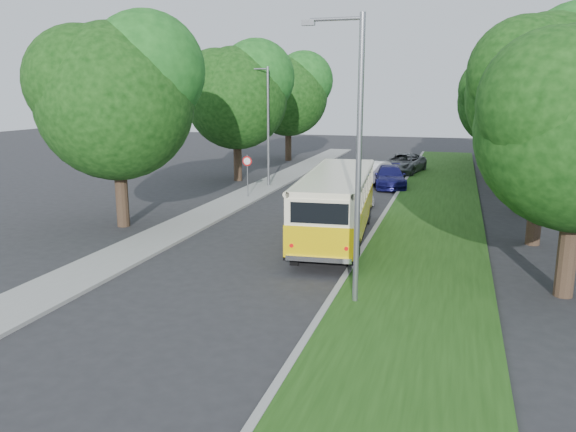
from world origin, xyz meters
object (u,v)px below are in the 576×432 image
(lamppost_near, at_px, (356,153))
(car_white, at_px, (370,173))
(car_silver, at_px, (356,191))
(car_grey, at_px, (402,164))
(car_blue, at_px, (390,177))
(lamppost_far, at_px, (267,122))
(vintage_bus, at_px, (336,206))

(lamppost_near, xyz_separation_m, car_white, (-2.77, 21.51, -3.62))
(car_silver, distance_m, car_grey, 12.13)
(lamppost_near, height_order, car_blue, lamppost_near)
(lamppost_far, xyz_separation_m, car_grey, (7.70, 8.64, -3.36))
(car_silver, relative_size, car_blue, 0.79)
(vintage_bus, relative_size, car_silver, 2.60)
(lamppost_far, xyz_separation_m, car_white, (6.13, 3.01, -3.37))
(car_white, xyz_separation_m, car_grey, (1.57, 5.63, 0.01))
(lamppost_near, height_order, vintage_bus, lamppost_near)
(lamppost_near, relative_size, car_blue, 1.71)
(lamppost_near, xyz_separation_m, lamppost_far, (-8.91, 18.50, -0.25))
(vintage_bus, xyz_separation_m, car_silver, (-0.64, 8.22, -0.80))
(car_silver, bearing_deg, vintage_bus, -106.73)
(lamppost_near, distance_m, car_silver, 15.76)
(vintage_bus, relative_size, car_white, 2.13)
(car_silver, bearing_deg, car_grey, 62.35)
(lamppost_near, height_order, car_grey, lamppost_near)
(lamppost_near, height_order, car_white, lamppost_near)
(vintage_bus, height_order, car_grey, vintage_bus)
(car_silver, relative_size, car_white, 0.82)
(lamppost_far, height_order, car_grey, lamppost_far)
(lamppost_near, relative_size, lamppost_far, 1.07)
(lamppost_near, bearing_deg, vintage_bus, 105.68)
(vintage_bus, bearing_deg, lamppost_far, 115.89)
(car_white, distance_m, car_blue, 1.60)
(car_blue, bearing_deg, car_white, 139.06)
(car_white, height_order, car_blue, car_white)
(car_white, bearing_deg, car_silver, -68.73)
(car_blue, distance_m, car_grey, 6.44)
(lamppost_near, relative_size, car_silver, 2.16)
(lamppost_far, relative_size, car_white, 1.66)
(car_silver, bearing_deg, lamppost_far, 130.50)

